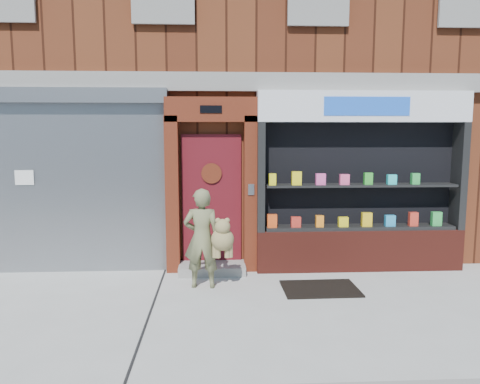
{
  "coord_description": "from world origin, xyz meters",
  "views": [
    {
      "loc": [
        -0.68,
        -5.88,
        2.37
      ],
      "look_at": [
        -0.32,
        1.0,
        1.45
      ],
      "focal_mm": 35.0,
      "sensor_mm": 36.0,
      "label": 1
    }
  ],
  "objects": [
    {
      "name": "ground",
      "position": [
        0.0,
        0.0,
        0.0
      ],
      "size": [
        80.0,
        80.0,
        0.0
      ],
      "primitive_type": "plane",
      "color": "#9E9E99",
      "rests_on": "ground"
    },
    {
      "name": "building",
      "position": [
        -0.0,
        5.99,
        4.0
      ],
      "size": [
        12.0,
        8.16,
        8.0
      ],
      "color": "#502212",
      "rests_on": "ground"
    },
    {
      "name": "shutter_bay",
      "position": [
        -3.0,
        1.93,
        1.72
      ],
      "size": [
        3.1,
        0.3,
        3.04
      ],
      "color": "gray",
      "rests_on": "ground"
    },
    {
      "name": "red_door_bay",
      "position": [
        -0.75,
        1.86,
        1.46
      ],
      "size": [
        1.52,
        0.58,
        2.9
      ],
      "color": "#521B0E",
      "rests_on": "ground"
    },
    {
      "name": "pharmacy_bay",
      "position": [
        1.75,
        1.81,
        1.37
      ],
      "size": [
        3.5,
        0.41,
        3.0
      ],
      "color": "#5E1E16",
      "rests_on": "ground"
    },
    {
      "name": "woman",
      "position": [
        -0.85,
        0.98,
        0.76
      ],
      "size": [
        0.76,
        0.52,
        1.51
      ],
      "color": "#6C6D48",
      "rests_on": "ground"
    },
    {
      "name": "doormat",
      "position": [
        0.87,
        0.79,
        0.01
      ],
      "size": [
        1.13,
        0.8,
        0.03
      ],
      "primitive_type": "cube",
      "rotation": [
        0.0,
        0.0,
        0.02
      ],
      "color": "black",
      "rests_on": "ground"
    }
  ]
}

